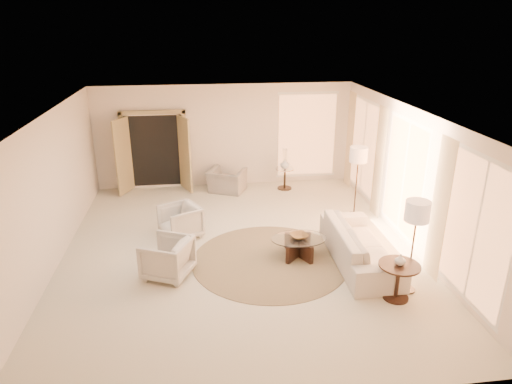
{
  "coord_description": "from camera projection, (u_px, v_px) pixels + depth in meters",
  "views": [
    {
      "loc": [
        -0.72,
        -8.24,
        4.45
      ],
      "look_at": [
        0.4,
        0.4,
        1.1
      ],
      "focal_mm": 32.0,
      "sensor_mm": 36.0,
      "label": 1
    }
  ],
  "objects": [
    {
      "name": "room",
      "position": [
        238.0,
        186.0,
        8.81
      ],
      "size": [
        7.04,
        8.04,
        2.83
      ],
      "color": "beige",
      "rests_on": "ground"
    },
    {
      "name": "windows_right",
      "position": [
        405.0,
        179.0,
        9.33
      ],
      "size": [
        0.1,
        6.4,
        2.4
      ],
      "primitive_type": null,
      "color": "#FFA766",
      "rests_on": "room"
    },
    {
      "name": "window_back_corner",
      "position": [
        307.0,
        135.0,
        12.76
      ],
      "size": [
        1.7,
        0.1,
        2.4
      ],
      "primitive_type": null,
      "color": "#FFA766",
      "rests_on": "room"
    },
    {
      "name": "curtains_right",
      "position": [
        386.0,
        168.0,
        10.18
      ],
      "size": [
        0.06,
        5.2,
        2.6
      ],
      "primitive_type": null,
      "color": "beige",
      "rests_on": "room"
    },
    {
      "name": "french_doors",
      "position": [
        155.0,
        152.0,
        12.23
      ],
      "size": [
        1.95,
        0.66,
        2.16
      ],
      "color": "tan",
      "rests_on": "room"
    },
    {
      "name": "area_rug",
      "position": [
        270.0,
        260.0,
        8.92
      ],
      "size": [
        3.83,
        3.83,
        0.01
      ],
      "primitive_type": "cylinder",
      "rotation": [
        0.0,
        0.0,
        0.31
      ],
      "color": "#473926",
      "rests_on": "room"
    },
    {
      "name": "sofa",
      "position": [
        360.0,
        245.0,
        8.74
      ],
      "size": [
        1.03,
        2.51,
        0.73
      ],
      "primitive_type": "imported",
      "rotation": [
        0.0,
        0.0,
        1.55
      ],
      "color": "beige",
      "rests_on": "room"
    },
    {
      "name": "armchair_left",
      "position": [
        180.0,
        220.0,
        9.75
      ],
      "size": [
        0.98,
        1.0,
        0.78
      ],
      "primitive_type": "imported",
      "rotation": [
        0.0,
        0.0,
        -1.09
      ],
      "color": "beige",
      "rests_on": "room"
    },
    {
      "name": "armchair_right",
      "position": [
        167.0,
        256.0,
        8.25
      ],
      "size": [
        0.99,
        1.02,
        0.81
      ],
      "primitive_type": "imported",
      "rotation": [
        0.0,
        0.0,
        -2.0
      ],
      "color": "beige",
      "rests_on": "room"
    },
    {
      "name": "accent_chair",
      "position": [
        227.0,
        177.0,
        12.31
      ],
      "size": [
        1.11,
        0.94,
        0.82
      ],
      "primitive_type": "imported",
      "rotation": [
        0.0,
        0.0,
        2.71
      ],
      "color": "gray",
      "rests_on": "room"
    },
    {
      "name": "coffee_table",
      "position": [
        299.0,
        245.0,
        8.98
      ],
      "size": [
        1.25,
        1.25,
        0.4
      ],
      "rotation": [
        0.0,
        0.0,
        -0.15
      ],
      "color": "black",
      "rests_on": "room"
    },
    {
      "name": "end_table",
      "position": [
        398.0,
        275.0,
        7.56
      ],
      "size": [
        0.68,
        0.68,
        0.65
      ],
      "rotation": [
        0.0,
        0.0,
        -0.31
      ],
      "color": "black",
      "rests_on": "room"
    },
    {
      "name": "side_table",
      "position": [
        285.0,
        176.0,
        12.52
      ],
      "size": [
        0.51,
        0.51,
        0.59
      ],
      "rotation": [
        0.0,
        0.0,
        -0.24
      ],
      "color": "#30241B",
      "rests_on": "room"
    },
    {
      "name": "floor_lamp_near",
      "position": [
        358.0,
        158.0,
        10.44
      ],
      "size": [
        0.41,
        0.41,
        1.69
      ],
      "rotation": [
        0.0,
        0.0,
        0.01
      ],
      "color": "#30241B",
      "rests_on": "room"
    },
    {
      "name": "floor_lamp_far",
      "position": [
        417.0,
        215.0,
        7.44
      ],
      "size": [
        0.41,
        0.41,
        1.67
      ],
      "rotation": [
        0.0,
        0.0,
        -0.01
      ],
      "color": "#30241B",
      "rests_on": "room"
    },
    {
      "name": "bowl",
      "position": [
        299.0,
        236.0,
        8.91
      ],
      "size": [
        0.41,
        0.41,
        0.08
      ],
      "primitive_type": "imported",
      "rotation": [
        0.0,
        0.0,
        0.27
      ],
      "color": "brown",
      "rests_on": "coffee_table"
    },
    {
      "name": "end_vase",
      "position": [
        400.0,
        260.0,
        7.46
      ],
      "size": [
        0.23,
        0.23,
        0.19
      ],
      "primitive_type": "imported",
      "rotation": [
        0.0,
        0.0,
        -0.36
      ],
      "color": "silver",
      "rests_on": "end_table"
    },
    {
      "name": "side_vase",
      "position": [
        285.0,
        164.0,
        12.39
      ],
      "size": [
        0.32,
        0.32,
        0.28
      ],
      "primitive_type": "imported",
      "rotation": [
        0.0,
        0.0,
        -0.26
      ],
      "color": "silver",
      "rests_on": "side_table"
    }
  ]
}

